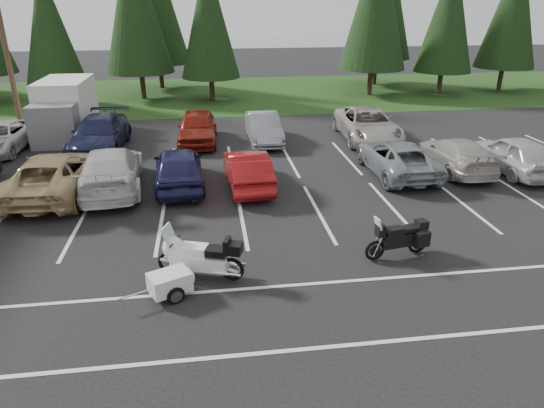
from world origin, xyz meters
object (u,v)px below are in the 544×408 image
at_px(car_near_8, 515,154).
at_px(car_far_4, 368,125).
at_px(box_truck, 63,110).
at_px(car_near_4, 179,167).
at_px(car_near_2, 55,174).
at_px(car_near_7, 456,154).
at_px(car_near_3, 111,169).
at_px(cargo_trailer, 170,284).
at_px(car_near_6, 397,158).
at_px(car_near_5, 247,169).
at_px(car_far_1, 100,134).
at_px(car_far_2, 197,127).
at_px(utility_pole, 5,47).
at_px(car_far_3, 264,128).
at_px(touring_motorcycle, 200,253).
at_px(adventure_motorcycle, 398,235).

height_order(car_near_8, car_far_4, car_far_4).
height_order(box_truck, car_near_4, box_truck).
relative_size(car_near_2, car_near_7, 1.20).
distance_m(car_near_3, car_near_7, 14.34).
height_order(car_near_8, cargo_trailer, car_near_8).
relative_size(car_near_3, car_near_8, 1.21).
height_order(car_near_6, cargo_trailer, car_near_6).
bearing_deg(car_near_2, car_near_7, -175.92).
relative_size(car_near_3, car_near_5, 1.28).
xyz_separation_m(car_near_4, car_far_1, (-4.00, 5.51, 0.01)).
height_order(car_far_1, car_far_2, car_far_1).
bearing_deg(cargo_trailer, car_near_4, 65.61).
bearing_deg(utility_pole, car_far_4, -7.03).
xyz_separation_m(car_near_5, car_near_6, (6.39, 0.66, -0.02)).
bearing_deg(car_far_3, touring_motorcycle, -105.08).
bearing_deg(box_truck, adventure_motorcycle, -49.46).
bearing_deg(touring_motorcycle, adventure_motorcycle, 22.41).
xyz_separation_m(car_near_4, car_near_5, (2.66, -0.40, -0.07)).
xyz_separation_m(car_near_3, cargo_trailer, (2.64, -7.81, -0.49)).
bearing_deg(car_far_2, car_far_4, -2.51).
xyz_separation_m(car_near_8, car_far_1, (-18.10, 5.70, 0.02)).
bearing_deg(car_far_4, cargo_trailer, -122.38).
height_order(car_near_6, car_far_3, car_far_3).
distance_m(utility_pole, car_near_5, 14.24).
bearing_deg(car_near_3, car_far_2, -123.37).
bearing_deg(utility_pole, car_near_5, -36.66).
xyz_separation_m(car_near_2, car_near_7, (16.34, 0.60, -0.10)).
relative_size(car_near_6, adventure_motorcycle, 2.29).
bearing_deg(car_near_4, car_near_5, 168.13).
relative_size(car_near_8, adventure_motorcycle, 2.09).
bearing_deg(car_near_6, car_near_5, 5.21).
distance_m(car_far_1, car_far_3, 8.09).
height_order(car_near_5, car_far_2, car_far_2).
bearing_deg(car_far_2, car_near_7, -25.98).
distance_m(car_far_1, adventure_motorcycle, 15.99).
relative_size(car_near_3, car_far_1, 1.01).
relative_size(car_near_3, car_near_6, 1.11).
xyz_separation_m(car_near_5, car_far_1, (-6.66, 5.91, 0.09)).
height_order(car_far_4, touring_motorcycle, car_far_4).
height_order(car_near_5, car_near_6, car_near_5).
bearing_deg(cargo_trailer, car_far_2, 62.58).
bearing_deg(adventure_motorcycle, car_far_4, 65.54).
relative_size(box_truck, car_near_2, 0.97).
height_order(utility_pole, car_near_6, utility_pole).
bearing_deg(car_far_3, box_truck, 166.35).
bearing_deg(car_far_2, car_near_6, -33.75).
xyz_separation_m(car_near_8, touring_motorcycle, (-13.29, -6.80, -0.06)).
bearing_deg(cargo_trailer, box_truck, 86.86).
relative_size(car_far_3, car_far_4, 0.77).
distance_m(utility_pole, car_near_6, 19.32).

